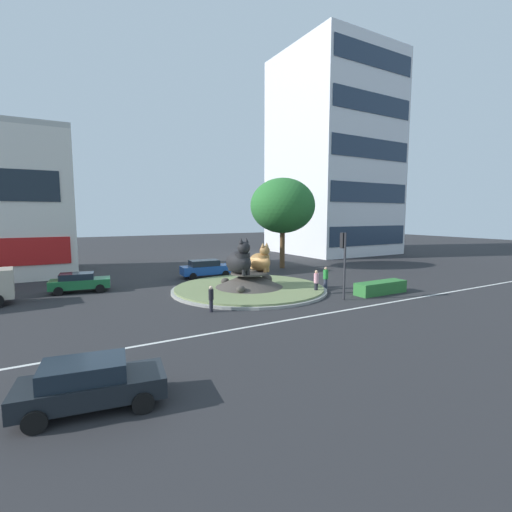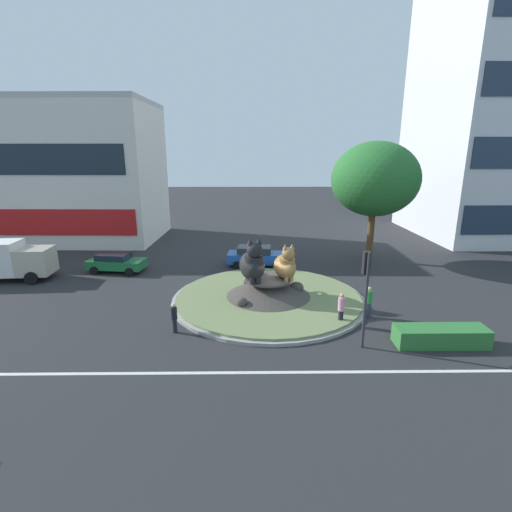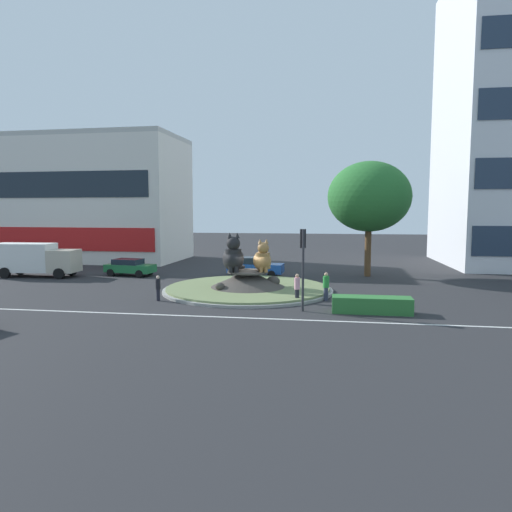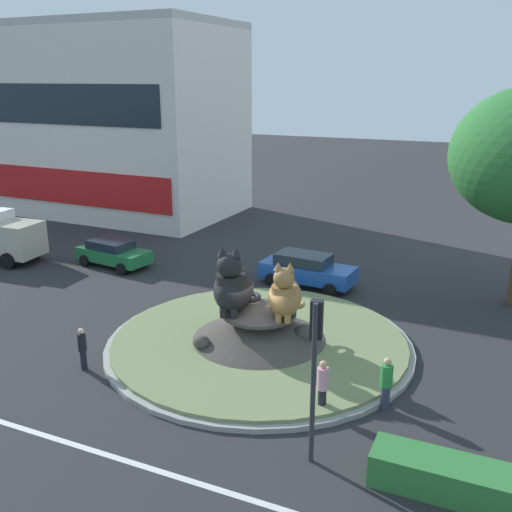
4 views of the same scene
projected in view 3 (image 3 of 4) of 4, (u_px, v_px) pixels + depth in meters
The scene contains 15 objects.
ground_plane at pixel (248, 291), 32.26m from camera, with size 160.00×160.00×0.00m, color #28282B.
lane_centreline at pixel (222, 317), 24.39m from camera, with size 112.00×0.20×0.01m, color silver.
roundabout_island at pixel (248, 284), 32.22m from camera, with size 11.83×11.83×1.42m.
cat_statue_black at pixel (233, 257), 31.90m from camera, with size 1.98×2.92×2.71m.
cat_statue_tabby at pixel (262, 259), 31.89m from camera, with size 1.74×2.46×2.26m.
traffic_light_mast at pixel (303, 254), 25.59m from camera, with size 0.35×0.46×4.60m.
shophouse_block at pixel (63, 199), 53.06m from camera, with size 28.10×11.35×13.82m.
clipped_hedge_strip at pixel (372, 305), 25.34m from camera, with size 4.31×1.20×0.90m, color #2D7033.
broadleaf_tree_behind_island at pixel (369, 197), 38.86m from camera, with size 6.97×6.97×9.75m.
pedestrian_black_shirt at pixel (158, 287), 28.70m from camera, with size 0.30×0.30×1.59m.
pedestrian_green_shirt at pixel (326, 286), 28.85m from camera, with size 0.38×0.38×1.77m.
pedestrian_pink_shirt at pixel (297, 287), 28.13m from camera, with size 0.35×0.35×1.78m.
sedan_on_far_lane at pixel (255, 266), 39.43m from camera, with size 4.82×2.28×1.62m.
hatchback_near_shophouse at pixel (130, 267), 39.71m from camera, with size 4.38×2.42×1.45m.
delivery_box_truck at pixel (34, 259), 38.99m from camera, with size 7.27×2.75×2.84m.
Camera 3 is at (5.49, -31.38, 5.65)m, focal length 32.30 mm.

